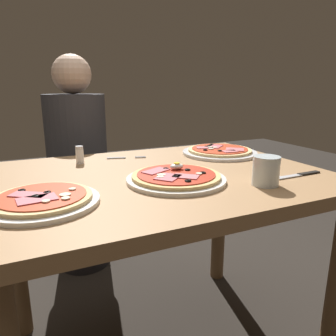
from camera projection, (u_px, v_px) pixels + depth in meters
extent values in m
cube|color=#9E754C|center=(160.00, 179.00, 1.07)|extent=(1.10, 0.82, 0.04)
cylinder|color=brown|center=(15.00, 258.00, 1.28)|extent=(0.07, 0.07, 0.69)
cylinder|color=brown|center=(219.00, 217.00, 1.67)|extent=(0.07, 0.07, 0.69)
cylinder|color=white|center=(176.00, 179.00, 0.98)|extent=(0.31, 0.31, 0.01)
cylinder|color=#DBB26B|center=(176.00, 176.00, 0.97)|extent=(0.27, 0.27, 0.01)
cylinder|color=#B72D19|center=(176.00, 174.00, 0.97)|extent=(0.24, 0.24, 0.00)
torus|color=black|center=(189.00, 181.00, 0.89)|extent=(0.02, 0.02, 0.00)
torus|color=black|center=(203.00, 173.00, 0.97)|extent=(0.02, 0.02, 0.00)
torus|color=black|center=(166.00, 169.00, 1.02)|extent=(0.02, 0.02, 0.00)
torus|color=black|center=(188.00, 170.00, 1.01)|extent=(0.02, 0.02, 0.00)
torus|color=black|center=(175.00, 176.00, 0.93)|extent=(0.02, 0.02, 0.00)
cube|color=#C65B66|center=(156.00, 171.00, 1.00)|extent=(0.10, 0.08, 0.00)
cube|color=#D16B70|center=(186.00, 176.00, 0.93)|extent=(0.09, 0.08, 0.00)
cube|color=#C65B66|center=(168.00, 177.00, 0.93)|extent=(0.10, 0.10, 0.00)
cylinder|color=beige|center=(199.00, 174.00, 0.96)|extent=(0.02, 0.02, 0.00)
cylinder|color=beige|center=(161.00, 175.00, 0.95)|extent=(0.03, 0.03, 0.00)
cylinder|color=beige|center=(160.00, 177.00, 0.93)|extent=(0.02, 0.02, 0.00)
ellipsoid|color=white|center=(177.00, 166.00, 1.02)|extent=(0.04, 0.03, 0.02)
cylinder|color=yellow|center=(177.00, 163.00, 1.01)|extent=(0.02, 0.02, 0.00)
cylinder|color=white|center=(219.00, 153.00, 1.37)|extent=(0.32, 0.32, 0.01)
cylinder|color=#E5C17F|center=(220.00, 150.00, 1.37)|extent=(0.27, 0.27, 0.01)
cylinder|color=red|center=(220.00, 149.00, 1.37)|extent=(0.24, 0.24, 0.00)
torus|color=black|center=(205.00, 150.00, 1.32)|extent=(0.02, 0.02, 0.00)
torus|color=black|center=(209.00, 146.00, 1.42)|extent=(0.02, 0.02, 0.00)
torus|color=black|center=(212.00, 145.00, 1.44)|extent=(0.02, 0.02, 0.00)
torus|color=black|center=(206.00, 146.00, 1.40)|extent=(0.02, 0.02, 0.00)
torus|color=black|center=(220.00, 151.00, 1.31)|extent=(0.02, 0.02, 0.00)
cube|color=#C65B66|center=(216.00, 147.00, 1.40)|extent=(0.10, 0.09, 0.00)
cube|color=#D16B70|center=(230.00, 151.00, 1.30)|extent=(0.07, 0.05, 0.00)
cube|color=#D16B70|center=(205.00, 148.00, 1.37)|extent=(0.08, 0.07, 0.00)
cube|color=#D16B70|center=(235.00, 149.00, 1.33)|extent=(0.10, 0.10, 0.00)
cylinder|color=beige|center=(211.00, 149.00, 1.35)|extent=(0.02, 0.02, 0.00)
cylinder|color=beige|center=(210.00, 147.00, 1.38)|extent=(0.02, 0.02, 0.00)
cylinder|color=beige|center=(215.00, 147.00, 1.38)|extent=(0.02, 0.02, 0.00)
cylinder|color=white|center=(43.00, 202.00, 0.78)|extent=(0.28, 0.28, 0.01)
cylinder|color=#E5C17F|center=(42.00, 198.00, 0.78)|extent=(0.24, 0.24, 0.01)
cylinder|color=red|center=(42.00, 195.00, 0.78)|extent=(0.21, 0.21, 0.00)
torus|color=black|center=(35.00, 196.00, 0.76)|extent=(0.02, 0.02, 0.00)
torus|color=black|center=(47.00, 192.00, 0.79)|extent=(0.02, 0.02, 0.00)
torus|color=black|center=(22.00, 190.00, 0.81)|extent=(0.02, 0.02, 0.00)
cube|color=#C65B66|center=(29.00, 195.00, 0.78)|extent=(0.10, 0.09, 0.00)
cube|color=#C65B66|center=(37.00, 199.00, 0.75)|extent=(0.09, 0.06, 0.00)
cylinder|color=beige|center=(72.00, 189.00, 0.82)|extent=(0.02, 0.02, 0.00)
cylinder|color=beige|center=(66.00, 198.00, 0.75)|extent=(0.02, 0.02, 0.00)
cylinder|color=beige|center=(65.00, 195.00, 0.77)|extent=(0.03, 0.03, 0.00)
cylinder|color=beige|center=(46.00, 201.00, 0.73)|extent=(0.02, 0.02, 0.00)
cylinder|color=silver|center=(266.00, 171.00, 0.93)|extent=(0.08, 0.08, 0.09)
cylinder|color=silver|center=(265.00, 180.00, 0.94)|extent=(0.07, 0.07, 0.03)
cube|color=silver|center=(116.00, 158.00, 1.28)|extent=(0.08, 0.03, 0.00)
cube|color=silver|center=(140.00, 158.00, 1.29)|extent=(0.04, 0.01, 0.00)
cube|color=silver|center=(140.00, 157.00, 1.30)|extent=(0.04, 0.01, 0.00)
cube|color=silver|center=(140.00, 157.00, 1.30)|extent=(0.04, 0.01, 0.00)
cube|color=silver|center=(140.00, 157.00, 1.31)|extent=(0.04, 0.01, 0.00)
cube|color=silver|center=(288.00, 177.00, 1.02)|extent=(0.11, 0.02, 0.00)
cube|color=black|center=(309.00, 173.00, 1.06)|extent=(0.09, 0.02, 0.01)
cylinder|color=white|center=(80.00, 156.00, 1.20)|extent=(0.03, 0.03, 0.05)
cylinder|color=silver|center=(79.00, 148.00, 1.19)|extent=(0.03, 0.03, 0.01)
cylinder|color=black|center=(83.00, 227.00, 1.84)|extent=(0.29, 0.29, 0.46)
cylinder|color=#38383D|center=(77.00, 143.00, 1.71)|extent=(0.32, 0.32, 0.52)
sphere|color=beige|center=(72.00, 74.00, 1.63)|extent=(0.20, 0.20, 0.20)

